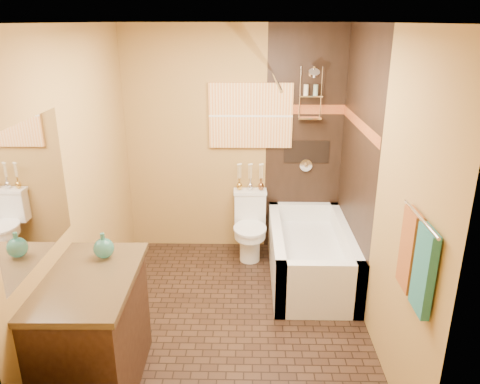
{
  "coord_description": "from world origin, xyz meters",
  "views": [
    {
      "loc": [
        0.16,
        -3.53,
        2.52
      ],
      "look_at": [
        0.09,
        0.4,
        1.07
      ],
      "focal_mm": 35.0,
      "sensor_mm": 36.0,
      "label": 1
    }
  ],
  "objects_px": {
    "bathtub": "(310,258)",
    "vanity": "(93,333)",
    "sunset_painting": "(251,116)",
    "toilet": "(250,225)"
  },
  "relations": [
    {
      "from": "sunset_painting",
      "to": "vanity",
      "type": "xyz_separation_m",
      "value": [
        -1.1,
        -2.29,
        -1.1
      ]
    },
    {
      "from": "sunset_painting",
      "to": "vanity",
      "type": "height_order",
      "value": "sunset_painting"
    },
    {
      "from": "sunset_painting",
      "to": "vanity",
      "type": "relative_size",
      "value": 0.87
    },
    {
      "from": "vanity",
      "to": "sunset_painting",
      "type": "bearing_deg",
      "value": 63.41
    },
    {
      "from": "sunset_painting",
      "to": "bathtub",
      "type": "height_order",
      "value": "sunset_painting"
    },
    {
      "from": "bathtub",
      "to": "vanity",
      "type": "xyz_separation_m",
      "value": [
        -1.72,
        -1.57,
        0.23
      ]
    },
    {
      "from": "sunset_painting",
      "to": "toilet",
      "type": "relative_size",
      "value": 1.24
    },
    {
      "from": "sunset_painting",
      "to": "toilet",
      "type": "xyz_separation_m",
      "value": [
        0.0,
        -0.25,
        -1.18
      ]
    },
    {
      "from": "vanity",
      "to": "bathtub",
      "type": "bearing_deg",
      "value": 41.39
    },
    {
      "from": "bathtub",
      "to": "vanity",
      "type": "distance_m",
      "value": 2.34
    }
  ]
}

